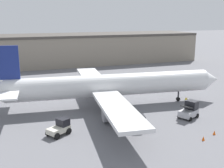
% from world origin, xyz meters
% --- Properties ---
extents(ground_plane, '(400.00, 400.00, 0.00)m').
position_xyz_m(ground_plane, '(0.00, 0.00, 0.00)').
color(ground_plane, slate).
extents(terminal_building, '(93.08, 16.40, 9.21)m').
position_xyz_m(terminal_building, '(-3.81, 44.47, 4.61)').
color(terminal_building, gray).
rests_on(terminal_building, ground_plane).
extents(airplane, '(40.66, 36.32, 10.50)m').
position_xyz_m(airplane, '(-0.93, 0.10, 3.49)').
color(airplane, silver).
rests_on(airplane, ground_plane).
extents(ground_crew_worker, '(0.38, 0.38, 1.75)m').
position_xyz_m(ground_crew_worker, '(11.21, -4.85, 0.93)').
color(ground_crew_worker, '#1E2338').
rests_on(ground_crew_worker, ground_plane).
extents(baggage_tug, '(3.36, 3.07, 2.01)m').
position_xyz_m(baggage_tug, '(-10.18, -8.65, 0.94)').
color(baggage_tug, beige).
rests_on(baggage_tug, ground_plane).
extents(belt_loader_truck, '(3.51, 3.12, 2.49)m').
position_xyz_m(belt_loader_truck, '(8.95, -9.02, 1.14)').
color(belt_loader_truck, '#B2B2B7').
rests_on(belt_loader_truck, ground_plane).
extents(pushback_tug, '(2.96, 2.60, 1.87)m').
position_xyz_m(pushback_tug, '(-0.27, -10.35, 0.87)').
color(pushback_tug, '#2D2D33').
rests_on(pushback_tug, ground_plane).
extents(safety_cone_near, '(0.36, 0.36, 0.55)m').
position_xyz_m(safety_cone_near, '(5.89, -16.38, 0.28)').
color(safety_cone_near, '#EF590F').
rests_on(safety_cone_near, ground_plane).
extents(safety_cone_far, '(0.36, 0.36, 0.55)m').
position_xyz_m(safety_cone_far, '(8.30, -15.42, 0.28)').
color(safety_cone_far, '#EF590F').
rests_on(safety_cone_far, ground_plane).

